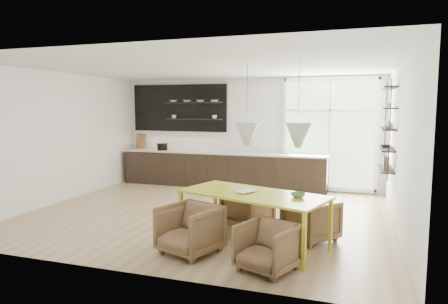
% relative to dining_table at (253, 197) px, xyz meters
% --- Properties ---
extents(room, '(7.02, 6.01, 2.91)m').
position_rel_dining_table_xyz_m(room, '(-0.73, 2.57, 0.70)').
color(room, tan).
rests_on(room, ground).
extents(kitchen_run, '(5.54, 0.69, 2.75)m').
position_rel_dining_table_xyz_m(kitchen_run, '(-2.01, 4.16, -0.16)').
color(kitchen_run, black).
rests_on(kitchen_run, ground).
extents(right_shelving, '(0.26, 1.22, 1.90)m').
position_rel_dining_table_xyz_m(right_shelving, '(2.05, 2.65, 0.89)').
color(right_shelving, black).
rests_on(right_shelving, ground).
extents(dining_table, '(2.44, 1.64, 0.82)m').
position_rel_dining_table_xyz_m(dining_table, '(0.00, 0.00, 0.00)').
color(dining_table, '#AFAD20').
rests_on(dining_table, ground).
extents(armchair_back_left, '(0.97, 0.98, 0.68)m').
position_rel_dining_table_xyz_m(armchair_back_left, '(-0.31, 0.89, -0.42)').
color(armchair_back_left, olive).
rests_on(armchair_back_left, ground).
extents(armchair_back_right, '(1.01, 1.01, 0.66)m').
position_rel_dining_table_xyz_m(armchair_back_right, '(0.83, 0.51, -0.43)').
color(armchair_back_right, olive).
rests_on(armchair_back_right, ground).
extents(armchair_front_left, '(0.99, 1.00, 0.71)m').
position_rel_dining_table_xyz_m(armchair_front_left, '(-0.78, -0.64, -0.40)').
color(armchair_front_left, olive).
rests_on(armchair_front_left, ground).
extents(armchair_front_right, '(0.88, 0.89, 0.63)m').
position_rel_dining_table_xyz_m(armchair_front_right, '(0.43, -0.90, -0.45)').
color(armchair_front_right, olive).
rests_on(armchair_front_right, ground).
extents(wire_stool, '(0.34, 0.34, 0.42)m').
position_rel_dining_table_xyz_m(wire_stool, '(-1.08, -0.05, -0.49)').
color(wire_stool, black).
rests_on(wire_stool, ground).
extents(table_book, '(0.35, 0.38, 0.03)m').
position_rel_dining_table_xyz_m(table_book, '(-0.21, 0.08, 0.07)').
color(table_book, white).
rests_on(table_book, dining_table).
extents(table_bowl, '(0.23, 0.23, 0.07)m').
position_rel_dining_table_xyz_m(table_bowl, '(0.70, -0.07, 0.09)').
color(table_bowl, '#4C7A45').
rests_on(table_bowl, dining_table).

